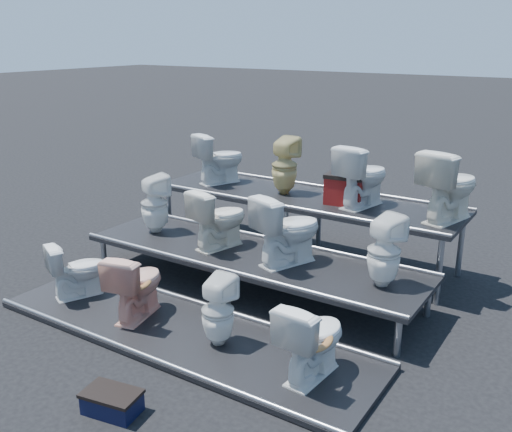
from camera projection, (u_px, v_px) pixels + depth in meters
The scene contains 18 objects.
ground at pixel (251, 290), 6.85m from camera, with size 80.00×80.00×0.00m, color black.
tier_front at pixel (181, 333), 5.80m from camera, with size 4.20×1.20×0.06m, color black.
tier_mid at pixel (251, 272), 6.79m from camera, with size 4.20×1.20×0.46m, color black.
tier_back at pixel (303, 227), 7.77m from camera, with size 4.20×1.20×0.86m, color black.
toilet_0 at pixel (77, 269), 6.47m from camera, with size 0.36×0.63×0.64m, color white.
toilet_1 at pixel (136, 284), 5.99m from camera, with size 0.41×0.72×0.73m, color #EEAC95.
toilet_2 at pixel (218, 311), 5.44m from camera, with size 0.31×0.32×0.70m, color white.
toilet_3 at pixel (312, 338), 4.92m from camera, with size 0.41×0.72×0.74m, color white.
toilet_4 at pixel (154, 204), 7.37m from camera, with size 0.34×0.35×0.77m, color white.
toilet_5 at pixel (219, 218), 6.84m from camera, with size 0.41×0.72×0.73m, color white.
toilet_6 at pixel (288, 229), 6.34m from camera, with size 0.45×0.79×0.81m, color white.
toilet_7 at pixel (384, 251), 5.77m from camera, with size 0.34×0.35×0.75m, color white.
toilet_8 at pixel (220, 158), 8.24m from camera, with size 0.41×0.71×0.73m, color white.
toilet_9 at pixel (285, 166), 7.68m from camera, with size 0.35×0.35×0.77m, color #CDBD79.
toilet_10 at pixel (363, 176), 7.10m from camera, with size 0.44×0.77×0.79m, color white.
toilet_11 at pixel (450, 185), 6.54m from camera, with size 0.47×0.82×0.84m, color white.
red_crate at pixel (346, 190), 7.28m from camera, with size 0.47×0.38×0.34m, color maroon.
step_stool at pixel (112, 404), 4.61m from camera, with size 0.44×0.27×0.16m, color black.
Camera 1 is at (3.44, -5.23, 2.92)m, focal length 40.00 mm.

